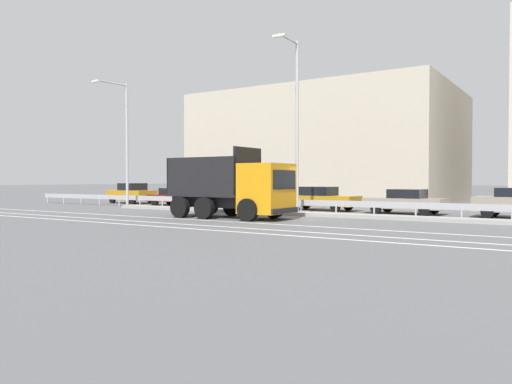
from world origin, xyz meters
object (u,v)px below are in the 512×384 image
street_lamp_0 (124,138)px  parked_car_0 (132,193)px  parked_car_1 (176,197)px  parked_car_3 (320,198)px  median_road_sign (189,189)px  street_lamp_1 (296,119)px  dump_truck (243,191)px  parked_car_2 (230,196)px  parked_car_4 (405,201)px

street_lamp_0 → parked_car_0: street_lamp_0 is taller
parked_car_1 → parked_car_3: parked_car_3 is taller
median_road_sign → street_lamp_1: street_lamp_1 is taller
parked_car_0 → street_lamp_1: bearing=-102.5°
dump_truck → parked_car_3: bearing=178.6°
median_road_sign → street_lamp_1: size_ratio=0.27×
parked_car_0 → parked_car_2: 10.32m
parked_car_1 → parked_car_4: parked_car_4 is taller
median_road_sign → dump_truck: bearing=-28.7°
median_road_sign → street_lamp_0: street_lamp_0 is taller
street_lamp_1 → parked_car_0: bearing=164.6°
median_road_sign → parked_car_0: (-10.02, 4.68, -0.52)m
street_lamp_1 → parked_car_3: size_ratio=1.85×
street_lamp_0 → street_lamp_1: bearing=-0.3°
parked_car_4 → street_lamp_1: bearing=135.6°
street_lamp_0 → parked_car_2: (5.89, 4.06, -3.97)m
median_road_sign → parked_car_3: bearing=34.5°
median_road_sign → street_lamp_0: size_ratio=0.30×
median_road_sign → street_lamp_0: (-5.61, -0.07, 3.41)m
parked_car_0 → parked_car_1: parked_car_0 is taller
parked_car_0 → parked_car_1: size_ratio=0.90×
median_road_sign → parked_car_2: size_ratio=0.57×
street_lamp_1 → parked_car_1: bearing=161.0°
street_lamp_0 → parked_car_3: bearing=20.7°
street_lamp_1 → parked_car_3: bearing=100.4°
dump_truck → street_lamp_0: (-12.11, 3.48, 3.40)m
parked_car_0 → median_road_sign: bearing=-112.2°
parked_car_3 → parked_car_4: bearing=89.7°
parked_car_4 → dump_truck: bearing=146.4°
street_lamp_1 → parked_car_3: 6.50m
parked_car_1 → parked_car_4: size_ratio=1.03×
street_lamp_1 → parked_car_4: size_ratio=2.12×
dump_truck → parked_car_2: dump_truck is taller
dump_truck → parked_car_0: size_ratio=1.58×
parked_car_1 → parked_car_3: bearing=88.6°
median_road_sign → parked_car_0: 11.07m
parked_car_1 → median_road_sign: bearing=44.9°
dump_truck → parked_car_0: 18.46m
median_road_sign → parked_car_3: median_road_sign is taller
street_lamp_1 → parked_car_0: size_ratio=2.28×
street_lamp_0 → parked_car_0: 7.58m
parked_car_0 → street_lamp_0: bearing=-134.3°
parked_car_3 → parked_car_4: 5.47m
parked_car_0 → parked_car_2: parked_car_0 is taller
parked_car_1 → parked_car_3: 11.33m
dump_truck → median_road_sign: 7.40m
parked_car_1 → parked_car_3: size_ratio=0.90×
dump_truck → parked_car_1: dump_truck is taller
parked_car_3 → parked_car_1: bearing=-82.8°
parked_car_2 → dump_truck: bearing=37.4°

